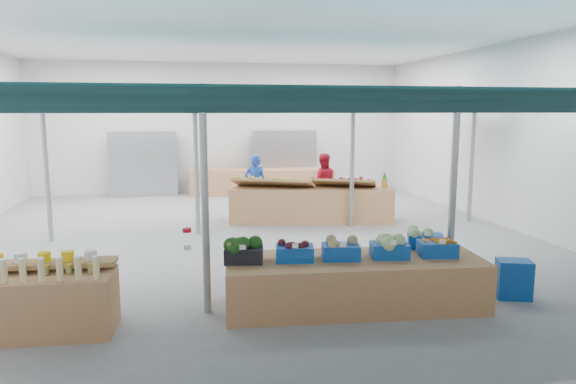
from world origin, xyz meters
name	(u,v)px	position (x,y,z in m)	size (l,w,h in m)	color
floor	(246,237)	(0.00, 0.00, 0.00)	(13.00, 13.00, 0.00)	slate
hall	(238,111)	(0.00, 1.44, 2.65)	(13.00, 13.00, 13.00)	silver
pole_grid	(299,159)	(0.75, -1.75, 1.81)	(10.00, 4.60, 3.00)	gray
awnings	(299,104)	(0.75, -1.75, 2.78)	(9.50, 7.08, 0.30)	black
back_shelving_left	(144,164)	(-2.50, 6.00, 1.00)	(2.00, 0.50, 2.00)	#B23F33
back_shelving_right	(284,161)	(2.00, 6.00, 1.00)	(2.00, 0.50, 2.00)	#B23F33
bottle_shelf	(44,300)	(-2.95, -4.25, 0.41)	(1.68, 1.12, 1.01)	#9A6743
veg_counter	(354,282)	(0.98, -4.19, 0.34)	(3.48, 1.16, 0.68)	#9A6743
fruit_counter	(311,204)	(1.73, 1.28, 0.42)	(3.89, 0.93, 0.83)	#9A6743
far_counter	(263,182)	(1.20, 5.52, 0.41)	(4.54, 0.91, 0.82)	#9A6743
crate_stack	(514,279)	(3.32, -4.34, 0.28)	(0.46, 0.33, 0.56)	#0E429A
vendor_left	(255,185)	(0.53, 2.38, 0.78)	(0.57, 0.37, 1.56)	#1C47B8
vendor_right	(323,183)	(2.33, 2.38, 0.78)	(0.76, 0.59, 1.56)	#AF1529
crate_broccoli	(244,250)	(-0.51, -4.05, 0.84)	(0.55, 0.45, 0.35)	black
crate_beets	(295,251)	(0.16, -4.11, 0.81)	(0.55, 0.45, 0.29)	#0E429A
crate_celeriac	(341,248)	(0.79, -4.17, 0.82)	(0.55, 0.45, 0.31)	#0E429A
crate_cabbage	(390,246)	(1.46, -4.23, 0.84)	(0.55, 0.45, 0.35)	#0E429A
crate_carrots	(437,248)	(2.14, -4.29, 0.79)	(0.55, 0.45, 0.29)	#0E429A
sparrow	(232,247)	(-0.67, -4.16, 0.92)	(0.12, 0.09, 0.11)	brown
pole_ribbon	(187,232)	(-1.24, -3.87, 1.08)	(0.12, 0.12, 0.28)	red
apple_heap_yellow	(272,181)	(0.80, 1.36, 1.00)	(2.02, 1.36, 0.27)	#997247
apple_heap_red	(344,181)	(2.48, 1.04, 1.00)	(1.65, 1.21, 0.27)	#997247
pineapple	(385,180)	(3.44, 0.85, 1.02)	(0.14, 0.14, 0.39)	#8C6019
crate_extra	(425,238)	(2.18, -3.86, 0.82)	(0.59, 0.51, 0.32)	#0E429A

